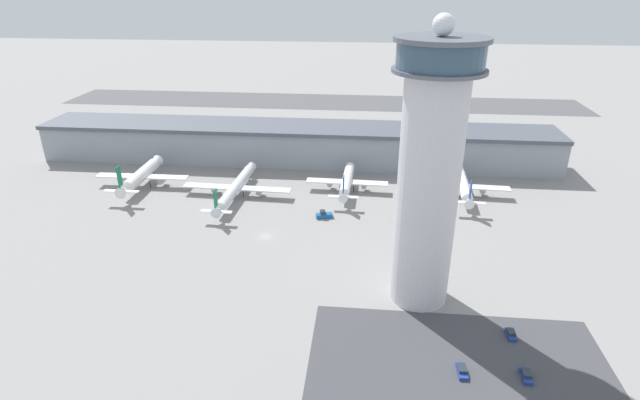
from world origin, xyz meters
The scene contains 14 objects.
ground_plane centered at (0.00, 0.00, 0.00)m, with size 1000.00×1000.00×0.00m, color gray.
terminal_building centered at (0.00, 70.00, 8.30)m, with size 222.09×25.00×16.40m.
runway_strip centered at (0.00, 184.54, 0.00)m, with size 333.13×44.00×0.01m, color #515154.
control_tower centered at (45.49, -27.65, 34.52)m, with size 20.24×20.24×68.77m.
parking_lot_surface centered at (52.33, -54.53, 0.00)m, with size 64.00×40.00×0.01m, color #424247.
airplane_gate_alpha centered at (-55.83, 35.03, 4.71)m, with size 36.05×34.84×14.46m.
airplane_gate_bravo centered at (-16.91, 29.30, 3.81)m, with size 40.97×45.16×11.93m.
airplane_gate_charlie centered at (23.82, 38.26, 4.20)m, with size 31.20×32.50×12.20m.
airplane_gate_delta centered at (67.13, 38.01, 4.29)m, with size 34.18×33.83×12.65m.
service_truck_catering centered at (48.29, 5.10, 1.02)m, with size 8.48×4.28×2.94m.
service_truck_fuel centered at (17.28, 15.16, 0.95)m, with size 5.99×3.68×2.74m.
car_red_hatchback centered at (52.56, -54.51, 0.58)m, with size 1.93×4.74×1.49m.
car_white_wagon centered at (65.55, -41.66, 0.62)m, with size 1.87×4.14×1.60m.
car_green_van centered at (65.49, -54.61, 0.58)m, with size 1.90×4.61×1.51m.
Camera 1 is at (31.05, -136.83, 75.76)m, focal length 28.00 mm.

